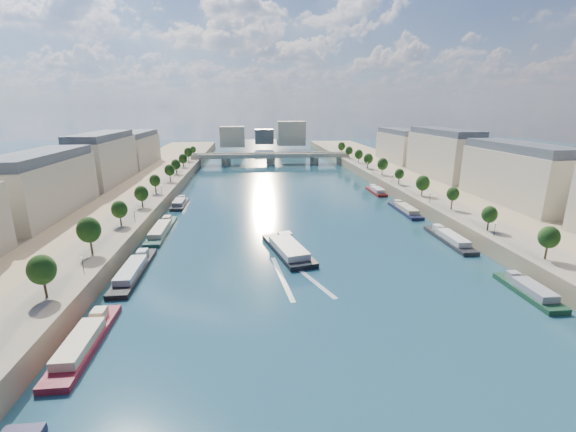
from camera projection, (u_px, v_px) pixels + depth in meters
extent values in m
plane|color=#0C2E36|center=(289.00, 209.00, 157.71)|extent=(700.00, 700.00, 0.00)
cube|color=#9E8460|center=(106.00, 208.00, 149.95)|extent=(44.00, 520.00, 5.00)
cube|color=#9E8460|center=(457.00, 199.00, 164.10)|extent=(44.00, 520.00, 5.00)
cube|color=gray|center=(145.00, 200.00, 150.73)|extent=(14.00, 520.00, 0.10)
cube|color=gray|center=(424.00, 194.00, 161.93)|extent=(14.00, 520.00, 0.10)
cylinder|color=#382B1E|center=(43.00, 293.00, 71.98)|extent=(0.50, 0.50, 3.82)
ellipsoid|color=#143311|center=(40.00, 275.00, 70.99)|extent=(4.80, 4.80, 5.52)
cylinder|color=#382B1E|center=(92.00, 248.00, 94.93)|extent=(0.50, 0.50, 3.82)
ellipsoid|color=#143311|center=(90.00, 234.00, 93.95)|extent=(4.80, 4.80, 5.52)
cylinder|color=#382B1E|center=(123.00, 220.00, 117.89)|extent=(0.50, 0.50, 3.82)
ellipsoid|color=#143311|center=(121.00, 209.00, 116.90)|extent=(4.80, 4.80, 5.52)
cylinder|color=#382B1E|center=(143.00, 202.00, 140.85)|extent=(0.50, 0.50, 3.82)
ellipsoid|color=#143311|center=(142.00, 192.00, 139.86)|extent=(4.80, 4.80, 5.52)
cylinder|color=#382B1E|center=(157.00, 188.00, 163.81)|extent=(0.50, 0.50, 3.82)
ellipsoid|color=#143311|center=(157.00, 180.00, 162.82)|extent=(4.80, 4.80, 5.52)
cylinder|color=#382B1E|center=(168.00, 178.00, 186.76)|extent=(0.50, 0.50, 3.82)
ellipsoid|color=#143311|center=(168.00, 171.00, 185.78)|extent=(4.80, 4.80, 5.52)
cylinder|color=#382B1E|center=(177.00, 170.00, 209.72)|extent=(0.50, 0.50, 3.82)
ellipsoid|color=#143311|center=(177.00, 164.00, 208.73)|extent=(4.80, 4.80, 5.52)
cylinder|color=#382B1E|center=(184.00, 164.00, 232.68)|extent=(0.50, 0.50, 3.82)
ellipsoid|color=#143311|center=(183.00, 158.00, 231.69)|extent=(4.80, 4.80, 5.52)
cylinder|color=#382B1E|center=(190.00, 159.00, 255.63)|extent=(0.50, 0.50, 3.82)
ellipsoid|color=#143311|center=(189.00, 153.00, 254.65)|extent=(4.80, 4.80, 5.52)
cylinder|color=#382B1E|center=(194.00, 155.00, 278.59)|extent=(0.50, 0.50, 3.82)
ellipsoid|color=#143311|center=(194.00, 150.00, 277.60)|extent=(4.80, 4.80, 5.52)
cylinder|color=#382B1E|center=(554.00, 255.00, 90.44)|extent=(0.50, 0.50, 3.82)
ellipsoid|color=#143311|center=(557.00, 241.00, 89.45)|extent=(4.80, 4.80, 5.52)
cylinder|color=#382B1E|center=(492.00, 225.00, 113.39)|extent=(0.50, 0.50, 3.82)
ellipsoid|color=#143311|center=(494.00, 213.00, 112.41)|extent=(4.80, 4.80, 5.52)
cylinder|color=#382B1E|center=(451.00, 205.00, 136.35)|extent=(0.50, 0.50, 3.82)
ellipsoid|color=#143311|center=(452.00, 195.00, 135.36)|extent=(4.80, 4.80, 5.52)
cylinder|color=#382B1E|center=(421.00, 191.00, 159.31)|extent=(0.50, 0.50, 3.82)
ellipsoid|color=#143311|center=(422.00, 182.00, 158.32)|extent=(4.80, 4.80, 5.52)
cylinder|color=#382B1E|center=(399.00, 180.00, 182.26)|extent=(0.50, 0.50, 3.82)
ellipsoid|color=#143311|center=(400.00, 173.00, 181.28)|extent=(4.80, 4.80, 5.52)
cylinder|color=#382B1E|center=(382.00, 172.00, 205.22)|extent=(0.50, 0.50, 3.82)
ellipsoid|color=#143311|center=(383.00, 165.00, 204.24)|extent=(4.80, 4.80, 5.52)
cylinder|color=#382B1E|center=(369.00, 165.00, 228.18)|extent=(0.50, 0.50, 3.82)
ellipsoid|color=#143311|center=(369.00, 159.00, 227.19)|extent=(4.80, 4.80, 5.52)
cylinder|color=#382B1E|center=(358.00, 160.00, 251.14)|extent=(0.50, 0.50, 3.82)
ellipsoid|color=#143311|center=(358.00, 154.00, 250.15)|extent=(4.80, 4.80, 5.52)
cylinder|color=#382B1E|center=(348.00, 155.00, 274.09)|extent=(0.50, 0.50, 3.82)
ellipsoid|color=#143311|center=(349.00, 150.00, 273.11)|extent=(4.80, 4.80, 5.52)
cylinder|color=#382B1E|center=(341.00, 152.00, 297.05)|extent=(0.50, 0.50, 3.82)
ellipsoid|color=#143311|center=(341.00, 147.00, 296.06)|extent=(4.80, 4.80, 5.52)
cylinder|color=black|center=(83.00, 267.00, 83.68)|extent=(0.14, 0.14, 4.00)
sphere|color=#FFE5B2|center=(82.00, 258.00, 83.10)|extent=(0.36, 0.36, 0.36)
cylinder|color=black|center=(135.00, 216.00, 121.94)|extent=(0.14, 0.14, 4.00)
sphere|color=#FFE5B2|center=(134.00, 210.00, 121.36)|extent=(0.36, 0.36, 0.36)
cylinder|color=black|center=(161.00, 190.00, 160.20)|extent=(0.14, 0.14, 4.00)
sphere|color=#FFE5B2|center=(161.00, 185.00, 159.62)|extent=(0.36, 0.36, 0.36)
cylinder|color=black|center=(178.00, 174.00, 198.46)|extent=(0.14, 0.14, 4.00)
sphere|color=#FFE5B2|center=(178.00, 170.00, 197.89)|extent=(0.36, 0.36, 0.36)
cylinder|color=black|center=(189.00, 163.00, 236.72)|extent=(0.14, 0.14, 4.00)
sphere|color=#FFE5B2|center=(189.00, 160.00, 236.15)|extent=(0.36, 0.36, 0.36)
cylinder|color=black|center=(495.00, 230.00, 108.34)|extent=(0.14, 0.14, 4.00)
sphere|color=#FFE5B2|center=(496.00, 223.00, 107.76)|extent=(0.36, 0.36, 0.36)
cylinder|color=black|center=(430.00, 198.00, 146.60)|extent=(0.14, 0.14, 4.00)
sphere|color=#FFE5B2|center=(431.00, 192.00, 146.03)|extent=(0.36, 0.36, 0.36)
cylinder|color=black|center=(392.00, 179.00, 184.86)|extent=(0.14, 0.14, 4.00)
sphere|color=#FFE5B2|center=(392.00, 175.00, 184.29)|extent=(0.36, 0.36, 0.36)
cylinder|color=black|center=(367.00, 166.00, 223.13)|extent=(0.14, 0.14, 4.00)
sphere|color=#FFE5B2|center=(367.00, 163.00, 222.55)|extent=(0.36, 0.36, 0.36)
cylinder|color=black|center=(350.00, 158.00, 261.39)|extent=(0.14, 0.14, 4.00)
sphere|color=#FFE5B2|center=(350.00, 155.00, 260.81)|extent=(0.36, 0.36, 0.36)
cube|color=#C7B599|center=(43.00, 185.00, 128.98)|extent=(16.00, 52.00, 20.00)
cube|color=#474C54|center=(37.00, 151.00, 125.80)|extent=(14.72, 50.44, 3.20)
cube|color=#C7B599|center=(104.00, 162.00, 184.46)|extent=(16.00, 52.00, 20.00)
cube|color=#474C54|center=(101.00, 137.00, 181.28)|extent=(14.72, 50.44, 3.20)
cube|color=#C7B599|center=(137.00, 149.00, 239.94)|extent=(16.00, 52.00, 20.00)
cube|color=#474C54|center=(135.00, 130.00, 236.76)|extent=(14.72, 50.44, 3.20)
cube|color=#C7B599|center=(517.00, 176.00, 145.69)|extent=(16.00, 52.00, 20.00)
cube|color=#474C54|center=(522.00, 145.00, 142.50)|extent=(14.72, 50.44, 3.20)
cube|color=#C7B599|center=(442.00, 157.00, 201.17)|extent=(16.00, 52.00, 20.00)
cube|color=#474C54|center=(445.00, 135.00, 197.98)|extent=(14.72, 50.44, 3.20)
cube|color=#C7B599|center=(400.00, 146.00, 256.65)|extent=(16.00, 52.00, 20.00)
cube|color=#474C54|center=(401.00, 128.00, 253.46)|extent=(14.72, 50.44, 3.20)
cube|color=#C7B599|center=(232.00, 137.00, 351.80)|extent=(22.00, 18.00, 18.00)
cube|color=#C7B599|center=(291.00, 133.00, 366.22)|extent=(26.00, 20.00, 22.00)
cube|color=#474C54|center=(264.00, 136.00, 379.21)|extent=(18.00, 16.00, 14.00)
cube|color=#C1B79E|center=(271.00, 156.00, 277.56)|extent=(112.00, 11.00, 2.20)
cube|color=#C1B79E|center=(271.00, 155.00, 272.37)|extent=(112.00, 0.80, 0.90)
cube|color=#C1B79E|center=(270.00, 153.00, 281.93)|extent=(112.00, 0.80, 0.90)
cylinder|color=#C1B79E|center=(226.00, 162.00, 275.43)|extent=(6.40, 6.40, 5.00)
cylinder|color=#C1B79E|center=(271.00, 161.00, 278.58)|extent=(6.40, 6.40, 5.00)
cylinder|color=#C1B79E|center=(314.00, 160.00, 281.72)|extent=(6.40, 6.40, 5.00)
cube|color=#C1B79E|center=(198.00, 162.00, 273.47)|extent=(6.00, 12.00, 5.00)
cube|color=#C1B79E|center=(341.00, 160.00, 283.68)|extent=(6.00, 12.00, 5.00)
cube|color=black|center=(288.00, 251.00, 111.17)|extent=(13.88, 28.61, 1.97)
cube|color=silver|center=(288.00, 247.00, 108.55)|extent=(10.32, 18.90, 1.77)
cube|color=silver|center=(285.00, 235.00, 118.56)|extent=(4.58, 4.11, 1.80)
cube|color=silver|center=(282.00, 277.00, 94.70)|extent=(3.92, 25.98, 0.04)
cube|color=silver|center=(307.00, 276.00, 95.32)|extent=(10.03, 24.84, 0.04)
cube|color=maroon|center=(85.00, 344.00, 67.62)|extent=(5.00, 24.36, 1.80)
cube|color=beige|center=(79.00, 342.00, 65.29)|extent=(4.10, 13.40, 1.60)
cube|color=beige|center=(99.00, 314.00, 74.12)|extent=(2.50, 2.92, 1.80)
cube|color=black|center=(134.00, 272.00, 96.97)|extent=(5.00, 28.54, 1.80)
cube|color=#B2B6BE|center=(131.00, 270.00, 94.32)|extent=(4.10, 15.70, 1.60)
cube|color=#B2B6BE|center=(142.00, 253.00, 104.66)|extent=(2.50, 3.42, 1.80)
cube|color=#1C4639|center=(162.00, 231.00, 128.54)|extent=(5.00, 30.63, 1.80)
cube|color=beige|center=(160.00, 229.00, 125.73)|extent=(4.10, 16.84, 1.60)
cube|color=beige|center=(167.00, 219.00, 136.83)|extent=(2.50, 3.68, 1.80)
cube|color=black|center=(180.00, 205.00, 163.12)|extent=(5.00, 19.55, 1.80)
cube|color=gray|center=(179.00, 202.00, 161.16)|extent=(4.10, 10.75, 1.60)
cube|color=gray|center=(182.00, 198.00, 168.24)|extent=(2.50, 2.35, 1.80)
cube|color=#1A4229|center=(528.00, 293.00, 86.09)|extent=(5.00, 18.49, 1.80)
cube|color=#92929A|center=(534.00, 289.00, 84.20)|extent=(4.10, 10.17, 1.60)
cube|color=#92929A|center=(513.00, 275.00, 90.90)|extent=(2.50, 2.22, 1.80)
cube|color=#27272A|center=(449.00, 241.00, 119.82)|extent=(5.00, 25.32, 1.80)
cube|color=silver|center=(453.00, 237.00, 117.42)|extent=(4.10, 13.93, 1.60)
cube|color=silver|center=(438.00, 228.00, 126.60)|extent=(2.50, 3.04, 1.80)
cube|color=#191C37|center=(405.00, 211.00, 153.42)|extent=(5.00, 25.10, 1.80)
cube|color=#C1B491|center=(407.00, 208.00, 151.03)|extent=(4.10, 13.81, 1.60)
cube|color=#C1B491|center=(398.00, 202.00, 160.13)|extent=(2.50, 3.01, 1.80)
cube|color=maroon|center=(376.00, 192.00, 187.17)|extent=(5.00, 19.19, 1.80)
cube|color=#B6BCC3|center=(378.00, 189.00, 185.23)|extent=(4.10, 10.56, 1.60)
cube|color=#B6BCC3|center=(373.00, 186.00, 192.18)|extent=(2.50, 2.30, 1.80)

